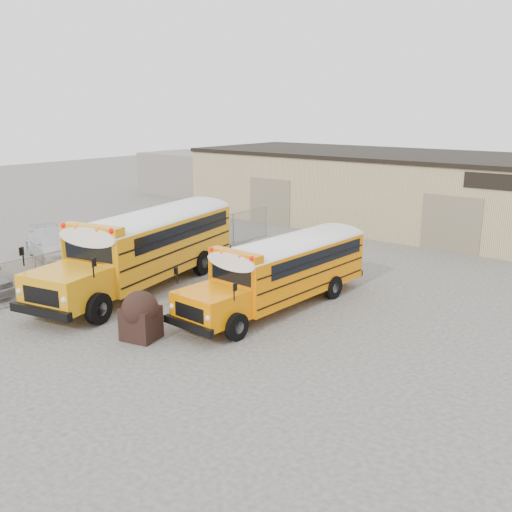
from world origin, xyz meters
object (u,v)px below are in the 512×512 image
Objects in this scene: school_bus_right at (359,241)px; tarp_bundle at (140,315)px; school_bus_left at (225,216)px; car_dark at (151,230)px; car_white at (54,245)px.

tarp_bundle is at bearing -99.56° from school_bus_right.
school_bus_left is 6.89× the size of tarp_bundle.
car_dark is at bearing -161.19° from school_bus_left.
school_bus_left is at bearing -64.42° from car_dark.
school_bus_left is at bearing -176.50° from school_bus_right.
tarp_bundle is (-1.90, -11.26, -0.70)m from school_bus_right.
school_bus_left is 8.81m from car_white.
school_bus_right is 5.58× the size of tarp_bundle.
car_white is at bearing -130.76° from school_bus_left.
school_bus_right reaches higher than car_white.
school_bus_left reaches higher than tarp_bundle.
school_bus_left is 2.25× the size of car_dark.
tarp_bundle is 0.33× the size of car_dark.
school_bus_right is at bearing 80.44° from tarp_bundle.
school_bus_left is 1.24× the size of school_bus_right.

